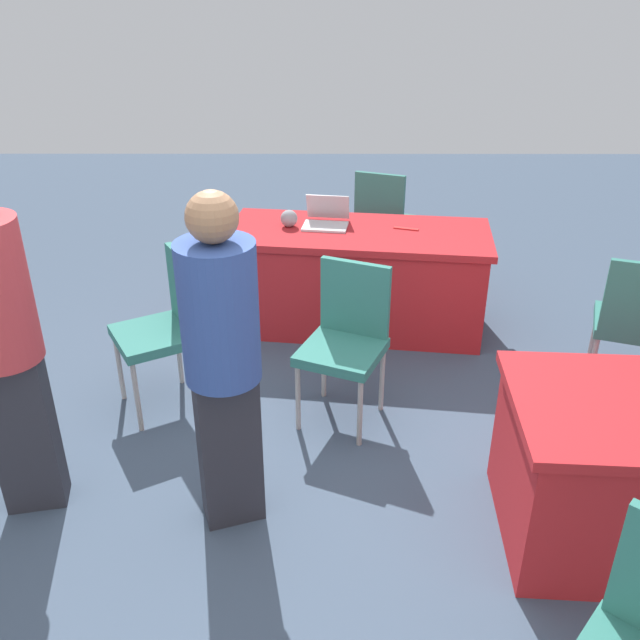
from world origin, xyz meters
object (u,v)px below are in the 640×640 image
at_px(chair_tucked_right, 383,217).
at_px(person_presenter, 222,353).
at_px(person_organiser, 0,334).
at_px(yarn_ball, 289,218).
at_px(scissors_red, 406,229).
at_px(chair_tucked_left, 165,322).
at_px(chair_back_row, 635,319).
at_px(table_foreground, 357,278).
at_px(laptop_silver, 326,220).
at_px(chair_by_pillar, 346,335).

distance_m(chair_tucked_right, person_presenter, 3.12).
distance_m(person_organiser, yarn_ball, 2.37).
bearing_deg(scissors_red, chair_tucked_right, 114.06).
xyz_separation_m(chair_tucked_left, chair_back_row, (-2.81, -0.08, -0.02)).
bearing_deg(table_foreground, person_presenter, 71.15).
height_order(chair_tucked_left, chair_back_row, chair_tucked_left).
height_order(table_foreground, laptop_silver, laptop_silver).
bearing_deg(chair_tucked_right, chair_by_pillar, -79.38).
relative_size(chair_by_pillar, yarn_ball, 7.66).
height_order(table_foreground, scissors_red, scissors_red).
distance_m(person_presenter, person_organiser, 1.01).
height_order(table_foreground, chair_by_pillar, chair_by_pillar).
height_order(laptop_silver, scissors_red, laptop_silver).
distance_m(chair_tucked_right, chair_by_pillar, 2.11).
bearing_deg(chair_tucked_left, table_foreground, -77.63).
bearing_deg(scissors_red, person_organiser, -117.64).
bearing_deg(person_organiser, yarn_ball, 47.89).
relative_size(chair_back_row, scissors_red, 5.27).
bearing_deg(chair_tucked_left, person_organiser, 120.49).
xyz_separation_m(person_organiser, scissors_red, (-2.04, -1.98, -0.21)).
height_order(chair_by_pillar, scissors_red, chair_by_pillar).
relative_size(person_organiser, laptop_silver, 4.85).
relative_size(chair_by_pillar, person_organiser, 0.55).
bearing_deg(laptop_silver, scissors_red, -179.53).
distance_m(laptop_silver, scissors_red, 0.58).
distance_m(chair_tucked_right, chair_back_row, 2.33).
relative_size(laptop_silver, yarn_ball, 2.89).
bearing_deg(scissors_red, table_foreground, -157.18).
distance_m(chair_back_row, person_organiser, 3.49).
height_order(person_organiser, yarn_ball, person_organiser).
xyz_separation_m(table_foreground, yarn_ball, (0.50, -0.08, 0.43)).
bearing_deg(scissors_red, chair_back_row, -20.20).
xyz_separation_m(chair_by_pillar, yarn_ball, (0.38, -1.26, 0.27)).
relative_size(table_foreground, laptop_silver, 5.53).
distance_m(person_presenter, laptop_silver, 2.21).
bearing_deg(person_organiser, laptop_silver, 42.96).
bearing_deg(person_organiser, chair_by_pillar, 14.51).
bearing_deg(laptop_silver, person_presenter, 86.04).
relative_size(chair_tucked_left, scissors_red, 5.37).
bearing_deg(chair_tucked_right, laptop_silver, -100.73).
bearing_deg(yarn_ball, chair_tucked_left, 59.10).
height_order(person_presenter, scissors_red, person_presenter).
distance_m(chair_by_pillar, laptop_silver, 1.32).
height_order(table_foreground, chair_tucked_right, chair_tucked_right).
height_order(person_organiser, scissors_red, person_organiser).
relative_size(person_presenter, person_organiser, 0.96).
height_order(chair_tucked_right, laptop_silver, laptop_silver).
xyz_separation_m(chair_back_row, laptop_silver, (1.85, -1.09, 0.24)).
bearing_deg(laptop_silver, person_organiser, 62.82).
bearing_deg(yarn_ball, laptop_silver, -174.65).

